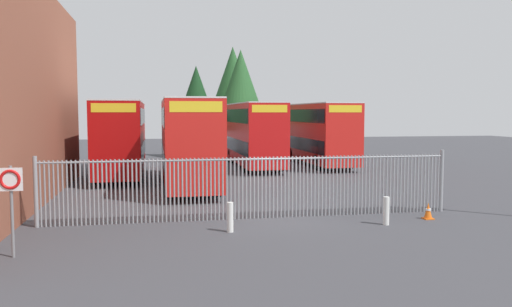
{
  "coord_description": "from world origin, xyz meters",
  "views": [
    {
      "loc": [
        -4.24,
        -17.71,
        3.75
      ],
      "look_at": [
        0.0,
        4.0,
        2.0
      ],
      "focal_mm": 36.07,
      "sensor_mm": 36.0,
      "label": 1
    }
  ],
  "objects_px": {
    "double_decker_bus_behind_fence_left": "(121,135)",
    "speed_limit_sign_post": "(11,190)",
    "double_decker_bus_behind_fence_right": "(253,132)",
    "double_decker_bus_near_gate": "(188,139)",
    "bollard_center_front": "(386,211)",
    "bollard_near_left": "(230,217)",
    "double_decker_bus_far_back": "(318,131)",
    "traffic_cone_by_gate": "(428,211)"
  },
  "relations": [
    {
      "from": "double_decker_bus_behind_fence_left",
      "to": "speed_limit_sign_post",
      "type": "relative_size",
      "value": 4.5
    },
    {
      "from": "double_decker_bus_behind_fence_left",
      "to": "double_decker_bus_behind_fence_right",
      "type": "distance_m",
      "value": 9.31
    },
    {
      "from": "traffic_cone_by_gate",
      "to": "double_decker_bus_behind_fence_left",
      "type": "bearing_deg",
      "value": 127.52
    },
    {
      "from": "double_decker_bus_near_gate",
      "to": "bollard_center_front",
      "type": "height_order",
      "value": "double_decker_bus_near_gate"
    },
    {
      "from": "double_decker_bus_near_gate",
      "to": "bollard_center_front",
      "type": "distance_m",
      "value": 12.1
    },
    {
      "from": "double_decker_bus_behind_fence_left",
      "to": "bollard_near_left",
      "type": "bearing_deg",
      "value": -74.64
    },
    {
      "from": "bollard_near_left",
      "to": "traffic_cone_by_gate",
      "type": "relative_size",
      "value": 1.61
    },
    {
      "from": "double_decker_bus_near_gate",
      "to": "speed_limit_sign_post",
      "type": "bearing_deg",
      "value": -113.51
    },
    {
      "from": "bollard_near_left",
      "to": "bollard_center_front",
      "type": "bearing_deg",
      "value": 0.41
    },
    {
      "from": "bollard_near_left",
      "to": "traffic_cone_by_gate",
      "type": "xyz_separation_m",
      "value": [
        7.16,
        0.63,
        -0.19
      ]
    },
    {
      "from": "double_decker_bus_behind_fence_left",
      "to": "speed_limit_sign_post",
      "type": "height_order",
      "value": "double_decker_bus_behind_fence_left"
    },
    {
      "from": "double_decker_bus_near_gate",
      "to": "double_decker_bus_far_back",
      "type": "distance_m",
      "value": 13.4
    },
    {
      "from": "double_decker_bus_behind_fence_right",
      "to": "speed_limit_sign_post",
      "type": "height_order",
      "value": "double_decker_bus_behind_fence_right"
    },
    {
      "from": "double_decker_bus_behind_fence_left",
      "to": "traffic_cone_by_gate",
      "type": "height_order",
      "value": "double_decker_bus_behind_fence_left"
    },
    {
      "from": "double_decker_bus_behind_fence_right",
      "to": "bollard_center_front",
      "type": "height_order",
      "value": "double_decker_bus_behind_fence_right"
    },
    {
      "from": "double_decker_bus_behind_fence_right",
      "to": "bollard_near_left",
      "type": "bearing_deg",
      "value": -102.76
    },
    {
      "from": "double_decker_bus_behind_fence_right",
      "to": "double_decker_bus_far_back",
      "type": "xyz_separation_m",
      "value": [
        4.85,
        0.4,
        0.0
      ]
    },
    {
      "from": "double_decker_bus_far_back",
      "to": "speed_limit_sign_post",
      "type": "relative_size",
      "value": 4.5
    },
    {
      "from": "double_decker_bus_behind_fence_right",
      "to": "bollard_near_left",
      "type": "xyz_separation_m",
      "value": [
        -4.33,
        -19.11,
        -1.95
      ]
    },
    {
      "from": "double_decker_bus_behind_fence_right",
      "to": "traffic_cone_by_gate",
      "type": "bearing_deg",
      "value": -81.27
    },
    {
      "from": "bollard_near_left",
      "to": "speed_limit_sign_post",
      "type": "bearing_deg",
      "value": -163.38
    },
    {
      "from": "traffic_cone_by_gate",
      "to": "bollard_center_front",
      "type": "bearing_deg",
      "value": -162.46
    },
    {
      "from": "double_decker_bus_behind_fence_left",
      "to": "double_decker_bus_behind_fence_right",
      "type": "height_order",
      "value": "same"
    },
    {
      "from": "double_decker_bus_near_gate",
      "to": "double_decker_bus_far_back",
      "type": "relative_size",
      "value": 1.0
    },
    {
      "from": "double_decker_bus_near_gate",
      "to": "bollard_center_front",
      "type": "bearing_deg",
      "value": -60.17
    },
    {
      "from": "double_decker_bus_behind_fence_right",
      "to": "bollard_center_front",
      "type": "xyz_separation_m",
      "value": [
        0.96,
        -19.07,
        -1.95
      ]
    },
    {
      "from": "double_decker_bus_behind_fence_right",
      "to": "traffic_cone_by_gate",
      "type": "distance_m",
      "value": 18.82
    },
    {
      "from": "double_decker_bus_far_back",
      "to": "traffic_cone_by_gate",
      "type": "bearing_deg",
      "value": -96.08
    },
    {
      "from": "traffic_cone_by_gate",
      "to": "speed_limit_sign_post",
      "type": "distance_m",
      "value": 13.41
    },
    {
      "from": "traffic_cone_by_gate",
      "to": "speed_limit_sign_post",
      "type": "xyz_separation_m",
      "value": [
        -13.11,
        -2.4,
        1.49
      ]
    },
    {
      "from": "double_decker_bus_near_gate",
      "to": "bollard_center_front",
      "type": "xyz_separation_m",
      "value": [
        5.94,
        -10.36,
        -1.95
      ]
    },
    {
      "from": "double_decker_bus_behind_fence_left",
      "to": "double_decker_bus_far_back",
      "type": "height_order",
      "value": "same"
    },
    {
      "from": "speed_limit_sign_post",
      "to": "double_decker_bus_behind_fence_right",
      "type": "bearing_deg",
      "value": 63.8
    },
    {
      "from": "double_decker_bus_near_gate",
      "to": "traffic_cone_by_gate",
      "type": "distance_m",
      "value": 12.69
    },
    {
      "from": "bollard_near_left",
      "to": "double_decker_bus_behind_fence_left",
      "type": "bearing_deg",
      "value": 105.36
    },
    {
      "from": "double_decker_bus_far_back",
      "to": "traffic_cone_by_gate",
      "type": "height_order",
      "value": "double_decker_bus_far_back"
    },
    {
      "from": "double_decker_bus_behind_fence_left",
      "to": "double_decker_bus_far_back",
      "type": "relative_size",
      "value": 1.0
    },
    {
      "from": "double_decker_bus_behind_fence_left",
      "to": "traffic_cone_by_gate",
      "type": "relative_size",
      "value": 18.32
    },
    {
      "from": "double_decker_bus_far_back",
      "to": "double_decker_bus_behind_fence_right",
      "type": "bearing_deg",
      "value": -175.24
    },
    {
      "from": "double_decker_bus_behind_fence_left",
      "to": "double_decker_bus_far_back",
      "type": "bearing_deg",
      "value": 16.61
    },
    {
      "from": "double_decker_bus_behind_fence_right",
      "to": "speed_limit_sign_post",
      "type": "bearing_deg",
      "value": -116.2
    },
    {
      "from": "double_decker_bus_far_back",
      "to": "traffic_cone_by_gate",
      "type": "relative_size",
      "value": 18.32
    }
  ]
}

